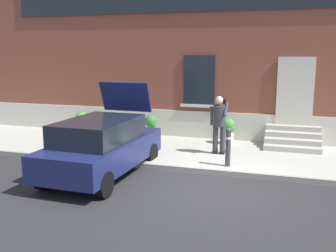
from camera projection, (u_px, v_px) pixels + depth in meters
ground_plane at (210, 187)px, 9.32m from camera, size 80.00×80.00×0.00m
sidewalk at (228, 155)px, 11.93m from camera, size 24.00×3.60×0.15m
curb_edge at (217, 172)px, 10.19m from camera, size 24.00×0.12×0.15m
building_facade at (242, 35)px, 13.58m from camera, size 24.00×1.52×7.50m
entrance_stoop at (292, 140)px, 12.57m from camera, size 1.72×1.28×0.64m
hatchback_car_navy at (102, 146)px, 10.03m from camera, size 1.91×4.12×2.34m
bollard_near_person at (228, 146)px, 10.39m from camera, size 0.15×0.15×1.04m
bollard_far_left at (85, 136)px, 11.63m from camera, size 0.15×0.15×1.04m
person_on_phone at (219, 121)px, 11.54m from camera, size 0.51×0.49×1.75m
planter_terracotta at (82, 123)px, 14.38m from camera, size 0.44×0.44×0.86m
planter_olive at (151, 126)px, 13.64m from camera, size 0.44×0.44×0.86m
planter_cream at (228, 130)px, 12.97m from camera, size 0.44×0.44×0.86m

